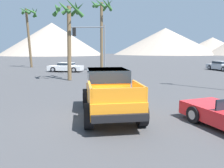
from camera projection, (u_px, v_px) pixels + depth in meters
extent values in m
plane|color=#424244|center=(104.00, 116.00, 9.28)|extent=(320.00, 320.00, 0.00)
cube|color=orange|center=(110.00, 97.00, 9.17)|extent=(2.88, 4.98, 0.57)
cube|color=orange|center=(107.00, 78.00, 9.98)|extent=(2.14, 2.40, 0.82)
cube|color=#1E2833|center=(107.00, 75.00, 9.96)|extent=(2.19, 2.44, 0.53)
cube|color=orange|center=(90.00, 91.00, 7.68)|extent=(0.50, 1.84, 0.48)
cube|color=orange|center=(139.00, 90.00, 7.94)|extent=(0.50, 1.84, 0.48)
cube|color=orange|center=(119.00, 95.00, 6.93)|extent=(1.76, 0.48, 0.48)
cube|color=black|center=(104.00, 91.00, 11.54)|extent=(1.82, 0.57, 0.24)
cube|color=black|center=(120.00, 118.00, 6.86)|extent=(1.82, 0.57, 0.24)
cylinder|color=black|center=(86.00, 98.00, 10.51)|extent=(0.51, 0.97, 0.92)
cylinder|color=#232326|center=(86.00, 98.00, 10.51)|extent=(0.44, 0.57, 0.51)
cylinder|color=black|center=(125.00, 97.00, 10.78)|extent=(0.51, 0.97, 0.92)
cylinder|color=#232326|center=(125.00, 97.00, 10.78)|extent=(0.44, 0.57, 0.51)
cylinder|color=black|center=(88.00, 116.00, 7.67)|extent=(0.51, 0.97, 0.92)
cylinder|color=#232326|center=(88.00, 116.00, 7.67)|extent=(0.44, 0.57, 0.51)
cylinder|color=black|center=(142.00, 114.00, 7.94)|extent=(0.51, 0.97, 0.92)
cylinder|color=#232326|center=(142.00, 114.00, 7.94)|extent=(0.44, 0.57, 0.51)
cylinder|color=black|center=(194.00, 115.00, 8.31)|extent=(0.48, 0.68, 0.65)
cylinder|color=#9E9EA3|center=(194.00, 115.00, 8.31)|extent=(0.37, 0.42, 0.36)
cube|color=#B7BABF|center=(222.00, 67.00, 29.79)|extent=(3.04, 4.89, 0.62)
cube|color=#B7BABF|center=(222.00, 63.00, 29.81)|extent=(2.07, 2.29, 0.47)
cube|color=#1E2833|center=(222.00, 62.00, 29.80)|extent=(2.12, 2.34, 0.28)
cylinder|color=black|center=(224.00, 69.00, 28.27)|extent=(0.40, 0.68, 0.64)
cylinder|color=#9E9EA3|center=(224.00, 69.00, 28.27)|extent=(0.32, 0.40, 0.35)
cylinder|color=black|center=(220.00, 67.00, 31.36)|extent=(0.40, 0.68, 0.64)
cylinder|color=#9E9EA3|center=(220.00, 67.00, 31.36)|extent=(0.32, 0.40, 0.35)
cylinder|color=black|center=(210.00, 67.00, 31.00)|extent=(0.40, 0.68, 0.64)
cylinder|color=#9E9EA3|center=(210.00, 67.00, 31.00)|extent=(0.32, 0.40, 0.35)
cube|color=white|center=(66.00, 68.00, 28.05)|extent=(4.42, 1.98, 0.57)
cube|color=white|center=(66.00, 64.00, 27.96)|extent=(1.90, 1.65, 0.42)
cube|color=#1E2833|center=(66.00, 64.00, 27.96)|extent=(1.94, 1.69, 0.25)
cylinder|color=black|center=(53.00, 70.00, 27.42)|extent=(0.68, 0.25, 0.67)
cylinder|color=#9E9EA3|center=(53.00, 70.00, 27.42)|extent=(0.38, 0.25, 0.37)
cylinder|color=black|center=(58.00, 68.00, 29.09)|extent=(0.68, 0.25, 0.67)
cylinder|color=#9E9EA3|center=(58.00, 68.00, 29.09)|extent=(0.38, 0.25, 0.37)
cylinder|color=black|center=(74.00, 70.00, 27.06)|extent=(0.68, 0.25, 0.67)
cylinder|color=#9E9EA3|center=(74.00, 70.00, 27.06)|extent=(0.38, 0.25, 0.37)
cylinder|color=black|center=(78.00, 69.00, 28.73)|extent=(0.68, 0.25, 0.67)
cylinder|color=#9E9EA3|center=(78.00, 69.00, 28.73)|extent=(0.38, 0.25, 0.37)
cylinder|color=slate|center=(105.00, 50.00, 24.16)|extent=(0.16, 0.16, 5.49)
cylinder|color=slate|center=(87.00, 27.00, 23.94)|extent=(3.84, 0.11, 0.11)
cube|color=black|center=(74.00, 32.00, 24.14)|extent=(0.34, 0.26, 0.90)
sphere|color=red|center=(74.00, 30.00, 24.25)|extent=(0.20, 0.20, 0.20)
sphere|color=orange|center=(75.00, 32.00, 24.29)|extent=(0.20, 0.20, 0.20)
sphere|color=green|center=(75.00, 35.00, 24.33)|extent=(0.20, 0.20, 0.20)
cylinder|color=brown|center=(102.00, 37.00, 28.43)|extent=(0.36, 0.55, 8.81)
cone|color=#2D6028|center=(109.00, 4.00, 27.44)|extent=(0.70, 1.91, 1.50)
cone|color=#2D6028|center=(108.00, 5.00, 28.38)|extent=(1.70, 1.69, 1.34)
cone|color=#2D6028|center=(100.00, 4.00, 28.42)|extent=(1.55, 0.77, 0.96)
cone|color=#2D6028|center=(96.00, 4.00, 28.02)|extent=(0.87, 1.53, 1.11)
cone|color=#2D6028|center=(94.00, 3.00, 27.19)|extent=(1.44, 1.85, 1.37)
cone|color=#2D6028|center=(100.00, 3.00, 26.94)|extent=(1.46, 0.48, 1.30)
cone|color=#2D6028|center=(106.00, 3.00, 26.94)|extent=(1.55, 1.51, 1.54)
cylinder|color=brown|center=(29.00, 39.00, 34.03)|extent=(0.36, 1.13, 8.94)
cone|color=#2D6028|center=(34.00, 12.00, 33.74)|extent=(0.43, 1.59, 1.40)
cone|color=#2D6028|center=(35.00, 12.00, 34.41)|extent=(1.62, 1.76, 1.40)
cone|color=#2D6028|center=(30.00, 12.00, 34.59)|extent=(1.69, 0.52, 1.10)
cone|color=#2D6028|center=(25.00, 12.00, 34.14)|extent=(0.98, 1.43, 1.06)
cone|color=#2D6028|center=(23.00, 11.00, 33.40)|extent=(1.15, 1.61, 1.11)
cone|color=#2D6028|center=(24.00, 10.00, 32.80)|extent=(2.00, 0.66, 1.24)
cone|color=#2D6028|center=(29.00, 10.00, 32.92)|extent=(1.80, 1.34, 1.10)
cylinder|color=brown|center=(69.00, 44.00, 19.82)|extent=(0.36, 0.82, 6.67)
cone|color=#2D6028|center=(77.00, 7.00, 19.13)|extent=(0.52, 1.61, 1.05)
cone|color=#2D6028|center=(77.00, 9.00, 19.83)|extent=(1.80, 1.63, 1.13)
cone|color=#2D6028|center=(69.00, 9.00, 19.84)|extent=(1.46, 0.52, 1.10)
cone|color=#2D6028|center=(59.00, 9.00, 19.44)|extent=(0.77, 1.67, 1.43)
cone|color=#2D6028|center=(56.00, 7.00, 18.75)|extent=(1.19, 1.84, 1.10)
cone|color=#2D6028|center=(64.00, 7.00, 18.45)|extent=(1.32, 0.57, 1.22)
cone|color=#2D6028|center=(74.00, 7.00, 18.39)|extent=(1.52, 1.66, 1.54)
cone|color=gray|center=(165.00, 41.00, 136.29)|extent=(64.38, 64.38, 16.30)
cone|color=gray|center=(52.00, 39.00, 119.00)|extent=(55.64, 55.64, 17.36)
cone|color=gray|center=(212.00, 46.00, 136.55)|extent=(41.59, 41.59, 10.59)
cone|color=gray|center=(52.00, 42.00, 134.01)|extent=(44.94, 44.94, 15.34)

